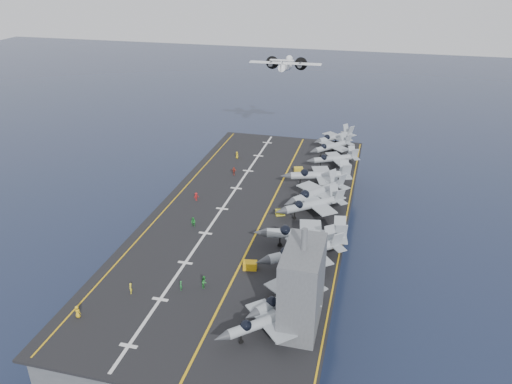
% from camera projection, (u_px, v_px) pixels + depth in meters
% --- Properties ---
extents(ground, '(500.00, 500.00, 0.00)m').
position_uv_depth(ground, '(251.00, 257.00, 103.21)').
color(ground, '#142135').
rests_on(ground, ground).
extents(hull, '(36.00, 90.00, 10.00)m').
position_uv_depth(hull, '(251.00, 236.00, 101.05)').
color(hull, '#56595E').
rests_on(hull, ground).
extents(flight_deck, '(38.00, 92.00, 0.40)m').
position_uv_depth(flight_deck, '(251.00, 213.00, 98.81)').
color(flight_deck, black).
rests_on(flight_deck, hull).
extents(foul_line, '(0.35, 90.00, 0.02)m').
position_uv_depth(foul_line, '(266.00, 214.00, 98.04)').
color(foul_line, gold).
rests_on(foul_line, flight_deck).
extents(landing_centerline, '(0.50, 90.00, 0.02)m').
position_uv_depth(landing_centerline, '(222.00, 209.00, 100.05)').
color(landing_centerline, silver).
rests_on(landing_centerline, flight_deck).
extents(deck_edge_port, '(0.25, 90.00, 0.02)m').
position_uv_depth(deck_edge_port, '(171.00, 203.00, 102.49)').
color(deck_edge_port, gold).
rests_on(deck_edge_port, flight_deck).
extents(deck_edge_stbd, '(0.25, 90.00, 0.02)m').
position_uv_depth(deck_edge_stbd, '(345.00, 223.00, 94.59)').
color(deck_edge_stbd, gold).
rests_on(deck_edge_stbd, flight_deck).
extents(island_superstructure, '(5.00, 10.00, 15.00)m').
position_uv_depth(island_superstructure, '(302.00, 278.00, 65.92)').
color(island_superstructure, '#56595E').
rests_on(island_superstructure, flight_deck).
extents(fighter_jet_0, '(15.68, 15.42, 4.59)m').
position_uv_depth(fighter_jet_0, '(266.00, 321.00, 66.13)').
color(fighter_jet_0, '#9EA8AF').
rests_on(fighter_jet_0, flight_deck).
extents(fighter_jet_1, '(15.35, 16.18, 4.68)m').
position_uv_depth(fighter_jet_1, '(288.00, 296.00, 70.88)').
color(fighter_jet_1, '#9FA6AF').
rests_on(fighter_jet_1, flight_deck).
extents(fighter_jet_2, '(18.29, 17.39, 5.30)m').
position_uv_depth(fighter_jet_2, '(304.00, 250.00, 81.14)').
color(fighter_jet_2, '#9AA4AB').
rests_on(fighter_jet_2, flight_deck).
extents(fighter_jet_3, '(17.73, 13.39, 5.59)m').
position_uv_depth(fighter_jet_3, '(306.00, 233.00, 85.78)').
color(fighter_jet_3, '#8E979E').
rests_on(fighter_jet_3, flight_deck).
extents(fighter_jet_4, '(17.51, 16.73, 5.08)m').
position_uv_depth(fighter_jet_4, '(313.00, 204.00, 96.54)').
color(fighter_jet_4, '#98A0A9').
rests_on(fighter_jet_4, flight_deck).
extents(fighter_jet_5, '(18.10, 19.13, 5.54)m').
position_uv_depth(fighter_jet_5, '(317.00, 192.00, 100.86)').
color(fighter_jet_5, '#9097A0').
rests_on(fighter_jet_5, flight_deck).
extents(fighter_jet_6, '(17.86, 14.57, 5.36)m').
position_uv_depth(fighter_jet_6, '(320.00, 174.00, 109.00)').
color(fighter_jet_6, '#8C949B').
rests_on(fighter_jet_6, flight_deck).
extents(fighter_jet_7, '(15.44, 13.72, 4.48)m').
position_uv_depth(fighter_jet_7, '(335.00, 158.00, 118.92)').
color(fighter_jet_7, '#90999F').
rests_on(fighter_jet_7, flight_deck).
extents(fighter_jet_8, '(15.25, 15.70, 4.57)m').
position_uv_depth(fighter_jet_8, '(332.00, 146.00, 126.35)').
color(fighter_jet_8, '#90979E').
rests_on(fighter_jet_8, flight_deck).
extents(tow_cart_a, '(2.41, 1.77, 1.32)m').
position_uv_depth(tow_cart_a, '(250.00, 265.00, 80.74)').
color(tow_cart_a, gold).
rests_on(tow_cart_a, flight_deck).
extents(tow_cart_b, '(2.08, 1.73, 1.07)m').
position_uv_depth(tow_cart_b, '(280.00, 212.00, 97.53)').
color(tow_cart_b, gold).
rests_on(tow_cart_b, flight_deck).
extents(tow_cart_c, '(2.31, 1.86, 1.20)m').
position_uv_depth(tow_cart_c, '(298.00, 170.00, 116.57)').
color(tow_cart_c, gold).
rests_on(tow_cart_c, flight_deck).
extents(crew_0, '(1.26, 0.95, 1.91)m').
position_uv_depth(crew_0, '(77.00, 312.00, 69.85)').
color(crew_0, yellow).
rests_on(crew_0, flight_deck).
extents(crew_1, '(1.11, 1.27, 1.78)m').
position_uv_depth(crew_1, '(131.00, 288.00, 74.82)').
color(crew_1, yellow).
rests_on(crew_1, flight_deck).
extents(crew_2, '(1.31, 1.07, 1.90)m').
position_uv_depth(crew_2, '(193.00, 222.00, 93.15)').
color(crew_2, green).
rests_on(crew_2, flight_deck).
extents(crew_3, '(1.26, 1.26, 1.78)m').
position_uv_depth(crew_3, '(196.00, 197.00, 103.07)').
color(crew_3, '#B21919').
rests_on(crew_3, flight_deck).
extents(crew_4, '(1.29, 0.92, 2.04)m').
position_uv_depth(crew_4, '(234.00, 171.00, 114.86)').
color(crew_4, '#9F3123').
rests_on(crew_4, flight_deck).
extents(crew_5, '(1.25, 1.13, 1.74)m').
position_uv_depth(crew_5, '(237.00, 155.00, 124.40)').
color(crew_5, yellow).
rests_on(crew_5, flight_deck).
extents(crew_6, '(0.97, 1.13, 1.59)m').
position_uv_depth(crew_6, '(181.00, 285.00, 75.62)').
color(crew_6, '#26893A').
rests_on(crew_6, flight_deck).
extents(crew_7, '(0.92, 1.29, 2.03)m').
position_uv_depth(crew_7, '(204.00, 282.00, 76.12)').
color(crew_7, '#268C33').
rests_on(crew_7, flight_deck).
extents(transport_plane, '(21.34, 14.97, 4.92)m').
position_uv_depth(transport_plane, '(285.00, 67.00, 144.16)').
color(transport_plane, silver).
extents(fighter_jet_9, '(15.25, 15.70, 4.57)m').
position_uv_depth(fighter_jet_9, '(335.00, 137.00, 132.67)').
color(fighter_jet_9, '#90979E').
rests_on(fighter_jet_9, flight_deck).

